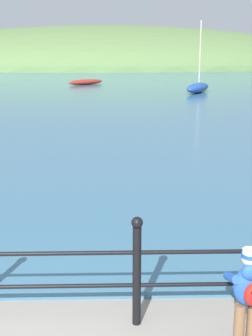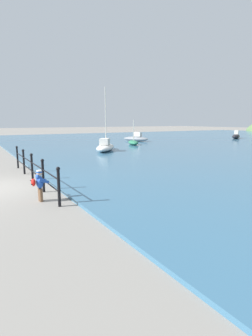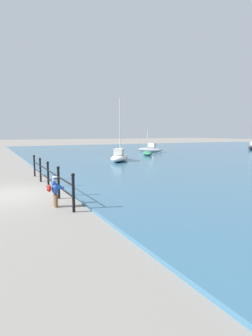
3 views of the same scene
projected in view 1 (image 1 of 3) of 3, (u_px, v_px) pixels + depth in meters
water at (97, 87)px, 34.46m from camera, size 80.00×60.00×0.10m
far_hillside at (105, 67)px, 71.14m from camera, size 71.33×39.23×12.06m
child_in_coat at (249, 288)px, 4.50m from camera, size 0.39×0.54×1.00m
boat_nearest_quay at (86, 82)px, 35.63m from camera, size 2.94×2.75×0.39m
boat_green_fishing at (198, 87)px, 29.24m from camera, size 2.36×3.41×4.36m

